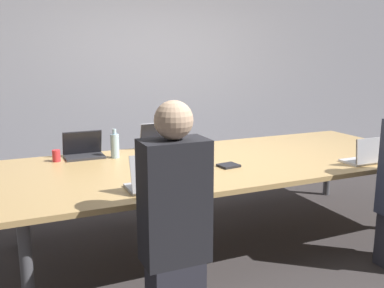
# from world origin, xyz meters

# --- Properties ---
(ground_plane) EXTENTS (24.00, 24.00, 0.00)m
(ground_plane) POSITION_xyz_m (0.00, 0.00, 0.00)
(ground_plane) COLOR #383333
(curtain_wall) EXTENTS (12.00, 0.06, 2.80)m
(curtain_wall) POSITION_xyz_m (0.00, 2.15, 1.40)
(curtain_wall) COLOR #9999A3
(curtain_wall) RESTS_ON ground_plane
(conference_table) EXTENTS (3.84, 1.59, 0.75)m
(conference_table) POSITION_xyz_m (0.00, 0.00, 0.71)
(conference_table) COLOR tan
(conference_table) RESTS_ON ground_plane
(laptop_far_left) EXTENTS (0.36, 0.24, 0.24)m
(laptop_far_left) POSITION_xyz_m (-1.15, 0.62, 0.82)
(laptop_far_left) COLOR #333338
(laptop_far_left) RESTS_ON conference_table
(cup_far_left) EXTENTS (0.07, 0.07, 0.10)m
(cup_far_left) POSITION_xyz_m (-1.40, 0.55, 0.80)
(cup_far_left) COLOR red
(cup_far_left) RESTS_ON conference_table
(bottle_far_left) EXTENTS (0.08, 0.08, 0.27)m
(bottle_far_left) POSITION_xyz_m (-0.89, 0.47, 0.87)
(bottle_far_left) COLOR #ADD1E0
(bottle_far_left) RESTS_ON conference_table
(laptop_near_right) EXTENTS (0.32, 0.23, 0.24)m
(laptop_near_right) POSITION_xyz_m (1.05, -0.61, 0.82)
(laptop_near_right) COLOR silver
(laptop_near_right) RESTS_ON conference_table
(cup_near_right) EXTENTS (0.08, 0.08, 0.08)m
(cup_near_right) POSITION_xyz_m (1.31, -0.58, 0.79)
(cup_near_right) COLOR #232328
(cup_near_right) RESTS_ON conference_table
(laptop_near_left) EXTENTS (0.34, 0.27, 0.27)m
(laptop_near_left) POSITION_xyz_m (-0.88, -0.57, 0.83)
(laptop_near_left) COLOR #B7B7BC
(laptop_near_left) RESTS_ON conference_table
(person_near_left) EXTENTS (0.40, 0.24, 1.43)m
(person_near_left) POSITION_xyz_m (-0.90, -1.05, 0.70)
(person_near_left) COLOR #2D2D38
(person_near_left) RESTS_ON ground_plane
(laptop_far_midleft) EXTENTS (0.33, 0.26, 0.27)m
(laptop_far_midleft) POSITION_xyz_m (-0.42, 0.64, 0.83)
(laptop_far_midleft) COLOR #B7B7BC
(laptop_far_midleft) RESTS_ON conference_table
(cup_far_midleft) EXTENTS (0.09, 0.09, 0.08)m
(cup_far_midleft) POSITION_xyz_m (-0.18, 0.60, 0.79)
(cup_far_midleft) COLOR red
(cup_far_midleft) RESTS_ON conference_table
(stapler) EXTENTS (0.11, 0.15, 0.05)m
(stapler) POSITION_xyz_m (-0.41, -0.13, 0.78)
(stapler) COLOR black
(stapler) RESTS_ON conference_table
(notebook) EXTENTS (0.18, 0.16, 0.02)m
(notebook) POSITION_xyz_m (-0.09, -0.23, 0.76)
(notebook) COLOR #232328
(notebook) RESTS_ON conference_table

